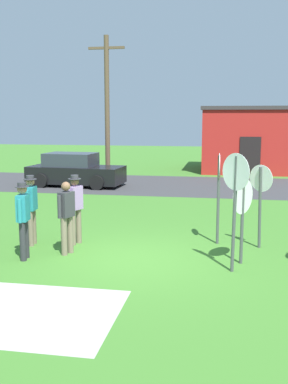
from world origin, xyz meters
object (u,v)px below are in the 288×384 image
person_in_dark_shirt (23,216)px  person_with_sunhat (31,206)px  utility_pole (107,105)px  person_holding_notes (67,214)px  parked_car_on_street (75,171)px  stop_sign_rear_left (219,184)px  person_in_teal (75,205)px  stop_sign_rear_right (235,192)px  stop_sign_low_front (261,193)px  stop_sign_leaning_right (243,206)px

person_in_dark_shirt → person_with_sunhat: size_ratio=1.00×
utility_pole → person_holding_notes: size_ratio=4.17×
person_with_sunhat → person_holding_notes: (1.12, -0.58, -0.03)m
parked_car_on_street → person_with_sunhat: bearing=-77.6°
stop_sign_rear_left → person_in_dark_shirt: 4.71m
utility_pole → person_in_teal: bearing=-79.3°
stop_sign_rear_right → stop_sign_low_front: size_ratio=1.20×
stop_sign_rear_right → stop_sign_rear_left: stop_sign_rear_right is taller
stop_sign_rear_right → person_with_sunhat: 5.06m
parked_car_on_street → person_holding_notes: bearing=-72.4°
stop_sign_rear_right → person_in_teal: size_ratio=1.40×
stop_sign_low_front → person_in_dark_shirt: 5.53m
parked_car_on_street → person_in_dark_shirt: 11.04m
stop_sign_rear_left → stop_sign_low_front: 1.02m
utility_pole → parked_car_on_street: utility_pole is taller
stop_sign_rear_left → person_with_sunhat: size_ratio=1.31×
person_in_dark_shirt → utility_pole: bearing=96.5°
parked_car_on_street → stop_sign_rear_left: 11.00m
utility_pole → person_in_dark_shirt: (1.49, -13.15, -2.72)m
person_in_dark_shirt → person_holding_notes: (0.80, 0.56, -0.03)m
stop_sign_low_front → stop_sign_leaning_right: bearing=-109.6°
utility_pole → stop_sign_rear_left: (5.70, -11.10, -2.19)m
person_with_sunhat → person_holding_notes: bearing=-27.5°
stop_sign_low_front → person_holding_notes: size_ratio=1.20×
person_in_dark_shirt → person_with_sunhat: same height
person_in_dark_shirt → person_in_teal: same height
stop_sign_rear_left → person_with_sunhat: (-4.53, -0.91, -0.53)m
utility_pole → person_with_sunhat: size_ratio=4.06×
parked_car_on_street → stop_sign_low_front: stop_sign_low_front is taller
parked_car_on_street → person_with_sunhat: (2.12, -9.63, 0.30)m
stop_sign_rear_left → person_in_teal: size_ratio=1.31×
person_holding_notes → person_with_sunhat: bearing=152.5°
person_in_teal → utility_pole: bearing=100.7°
person_with_sunhat → stop_sign_low_front: bearing=7.3°
parked_car_on_street → person_in_teal: person_in_teal is taller
stop_sign_low_front → person_in_teal: 4.51m
stop_sign_rear_right → person_in_dark_shirt: stop_sign_rear_right is taller
stop_sign_low_front → person_with_sunhat: size_ratio=1.17×
stop_sign_rear_right → person_holding_notes: bearing=171.5°
stop_sign_rear_left → stop_sign_low_front: (0.99, -0.21, -0.15)m
stop_sign_rear_right → stop_sign_leaning_right: (0.18, 0.55, -0.40)m
stop_sign_rear_right → person_holding_notes: (-3.76, 0.56, -0.71)m
stop_sign_rear_right → person_in_dark_shirt: (-4.56, 0.01, -0.68)m
parked_car_on_street → stop_sign_rear_right: stop_sign_rear_right is taller
stop_sign_rear_left → person_holding_notes: stop_sign_rear_left is taller
person_in_teal → person_holding_notes: 0.85m
stop_sign_low_front → person_in_dark_shirt: bearing=-160.5°
utility_pole → person_in_dark_shirt: utility_pole is taller
stop_sign_rear_right → stop_sign_low_front: stop_sign_rear_right is taller
utility_pole → stop_sign_rear_right: size_ratio=2.89×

